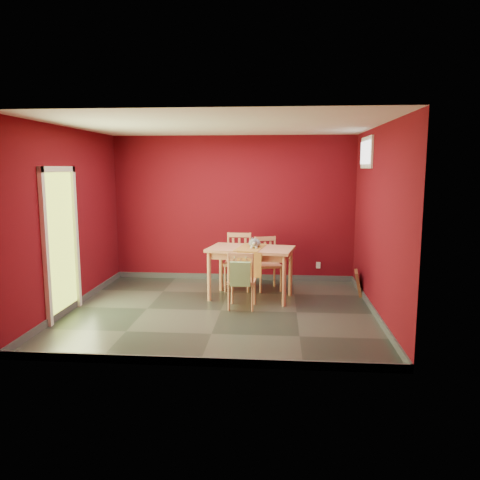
# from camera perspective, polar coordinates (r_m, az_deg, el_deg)

# --- Properties ---
(ground) EXTENTS (4.50, 4.50, 0.00)m
(ground) POSITION_cam_1_polar(r_m,az_deg,el_deg) (7.07, -2.34, -8.57)
(ground) COLOR #2D342D
(ground) RESTS_ON ground
(room_shell) EXTENTS (4.50, 4.50, 4.50)m
(room_shell) POSITION_cam_1_polar(r_m,az_deg,el_deg) (7.06, -2.34, -8.18)
(room_shell) COLOR #5B0912
(room_shell) RESTS_ON ground
(doorway) EXTENTS (0.06, 1.01, 2.13)m
(doorway) POSITION_cam_1_polar(r_m,az_deg,el_deg) (7.07, -21.05, 0.19)
(doorway) COLOR #B7D838
(doorway) RESTS_ON ground
(window) EXTENTS (0.05, 0.90, 0.50)m
(window) POSITION_cam_1_polar(r_m,az_deg,el_deg) (7.83, 15.16, 10.26)
(window) COLOR white
(window) RESTS_ON room_shell
(outlet_plate) EXTENTS (0.08, 0.02, 0.12)m
(outlet_plate) POSITION_cam_1_polar(r_m,az_deg,el_deg) (8.90, 9.52, -3.05)
(outlet_plate) COLOR silver
(outlet_plate) RESTS_ON room_shell
(dining_table) EXTENTS (1.45, 1.00, 0.84)m
(dining_table) POSITION_cam_1_polar(r_m,az_deg,el_deg) (7.54, 1.32, -1.72)
(dining_table) COLOR tan
(dining_table) RESTS_ON ground
(table_runner) EXTENTS (0.51, 0.86, 0.40)m
(table_runner) POSITION_cam_1_polar(r_m,az_deg,el_deg) (7.41, 1.26, -1.59)
(table_runner) COLOR #B5762E
(table_runner) RESTS_ON dining_table
(chair_far_left) EXTENTS (0.47, 0.47, 0.98)m
(chair_far_left) POSITION_cam_1_polar(r_m,az_deg,el_deg) (8.19, -0.22, -2.55)
(chair_far_left) COLOR tan
(chair_far_left) RESTS_ON ground
(chair_far_right) EXTENTS (0.54, 0.54, 0.91)m
(chair_far_right) POSITION_cam_1_polar(r_m,az_deg,el_deg) (8.18, 3.32, -2.81)
(chair_far_right) COLOR tan
(chair_far_right) RESTS_ON ground
(chair_near) EXTENTS (0.43, 0.43, 0.88)m
(chair_near) POSITION_cam_1_polar(r_m,az_deg,el_deg) (7.05, 0.21, -4.83)
(chair_near) COLOR tan
(chair_near) RESTS_ON ground
(tote_bag) EXTENTS (0.30, 0.18, 0.42)m
(tote_bag) POSITION_cam_1_polar(r_m,az_deg,el_deg) (6.81, 0.02, -4.15)
(tote_bag) COLOR #84AF70
(tote_bag) RESTS_ON chair_near
(cat) EXTENTS (0.26, 0.41, 0.19)m
(cat) POSITION_cam_1_polar(r_m,az_deg,el_deg) (7.55, 1.78, -0.16)
(cat) COLOR slate
(cat) RESTS_ON table_runner
(picture_frame) EXTENTS (0.18, 0.41, 0.40)m
(picture_frame) POSITION_cam_1_polar(r_m,az_deg,el_deg) (8.12, 14.20, -5.08)
(picture_frame) COLOR brown
(picture_frame) RESTS_ON ground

